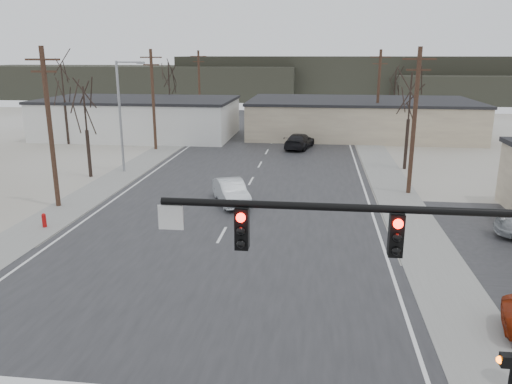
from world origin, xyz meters
TOP-DOWN VIEW (x-y plane):
  - ground at (0.00, 0.00)m, footprint 140.00×140.00m
  - main_road at (0.00, 15.00)m, footprint 18.00×110.00m
  - cross_road at (0.00, 0.00)m, footprint 90.00×10.00m
  - sidewalk_left at (-10.60, 20.00)m, footprint 3.00×90.00m
  - sidewalk_right at (10.60, 20.00)m, footprint 3.00×90.00m
  - traffic_signal_mast at (7.89, -6.20)m, footprint 8.95×0.43m
  - fire_hydrant at (-10.20, 8.00)m, footprint 0.24×0.24m
  - building_left_far at (-16.00, 40.00)m, footprint 22.30×12.30m
  - building_right_far at (10.00, 44.00)m, footprint 26.30×14.30m
  - upole_left_b at (-11.50, 12.00)m, footprint 2.20×0.30m
  - upole_left_c at (-11.50, 32.00)m, footprint 2.20×0.30m
  - upole_left_d at (-11.50, 52.00)m, footprint 2.20×0.30m
  - upole_right_a at (11.50, 18.00)m, footprint 2.20×0.30m
  - upole_right_b at (11.50, 40.00)m, footprint 2.20×0.30m
  - streetlight_main at (-10.80, 22.00)m, footprint 2.40×0.25m
  - tree_left_near at (-13.00, 20.00)m, footprint 3.30×3.30m
  - tree_right_mid at (12.50, 26.00)m, footprint 3.74×3.74m
  - tree_left_far at (-14.00, 46.00)m, footprint 3.96×3.96m
  - tree_right_far at (15.00, 52.00)m, footprint 3.52×3.52m
  - tree_left_mid at (-22.00, 34.00)m, footprint 3.96×3.96m
  - hill_left at (-35.00, 92.00)m, footprint 70.00×18.00m
  - hill_center at (15.00, 96.00)m, footprint 80.00×18.00m
  - sedan_crossing at (-0.51, 14.00)m, footprint 3.33×4.95m
  - car_far_a at (3.16, 34.23)m, footprint 3.32×5.75m
  - car_far_b at (-5.37, 65.00)m, footprint 1.95×4.37m

SIDE VIEW (x-z plane):
  - ground at x=0.00m, z-range 0.00..0.00m
  - cross_road at x=0.00m, z-range 0.00..0.04m
  - main_road at x=0.00m, z-range 0.00..0.05m
  - sidewalk_left at x=-10.60m, z-range 0.00..0.06m
  - sidewalk_right at x=10.60m, z-range 0.00..0.06m
  - fire_hydrant at x=-10.20m, z-range 0.02..0.89m
  - car_far_b at x=-5.37m, z-range 0.05..1.51m
  - sedan_crossing at x=-0.51m, z-range 0.05..1.59m
  - car_far_a at x=3.16m, z-range 0.05..1.61m
  - building_right_far at x=10.00m, z-range 0.00..4.30m
  - building_left_far at x=-16.00m, z-range 0.01..4.51m
  - hill_left at x=-35.00m, z-range 0.00..7.00m
  - hill_center at x=15.00m, z-range 0.00..9.00m
  - traffic_signal_mast at x=7.89m, z-range 1.07..8.27m
  - streetlight_main at x=-10.80m, z-range 0.59..9.59m
  - upole_left_b at x=-11.50m, z-range 0.22..10.22m
  - upole_left_c at x=-11.50m, z-range 0.22..10.22m
  - upole_left_d at x=-11.50m, z-range 0.22..10.22m
  - upole_right_a at x=11.50m, z-range 0.22..10.22m
  - upole_right_b at x=11.50m, z-range 0.22..10.22m
  - tree_left_near at x=-13.00m, z-range 1.55..8.90m
  - tree_right_far at x=15.00m, z-range 1.66..9.50m
  - tree_right_mid at x=12.50m, z-range 1.77..10.10m
  - tree_left_far at x=-14.00m, z-range 1.87..10.69m
  - tree_left_mid at x=-22.00m, z-range 1.87..10.69m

